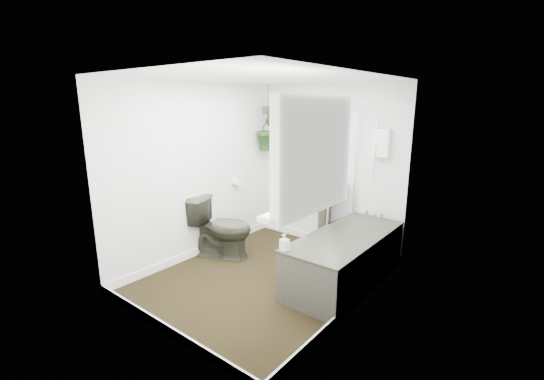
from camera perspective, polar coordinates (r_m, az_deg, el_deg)
The scene contains 22 objects.
floor at distance 4.48m, azimuth -1.23°, elevation -13.65°, with size 2.30×2.80×0.02m, color black.
ceiling at distance 4.00m, azimuth -1.40°, elevation 17.43°, with size 2.30×2.80×0.02m, color white.
wall_back at distance 5.23m, azimuth 8.63°, elevation 3.61°, with size 2.30×0.02×2.30m, color white.
wall_front at distance 3.17m, azimuth -17.85°, elevation -3.44°, with size 2.30×0.02×2.30m, color white.
wall_left at distance 4.89m, azimuth -11.83°, elevation 2.80°, with size 0.02×2.80×2.30m, color white.
wall_right at distance 3.48m, azimuth 13.56°, elevation -1.64°, with size 0.02×2.80×2.30m, color white.
skirting at distance 4.46m, azimuth -1.23°, elevation -12.96°, with size 2.30×2.80×0.10m, color white.
bathtub at distance 4.34m, azimuth 11.41°, elevation -10.50°, with size 0.72×1.72×0.58m, color #2D2F23, non-canonical shape.
bath_screen at distance 4.62m, azimuth 11.13°, elevation 3.84°, with size 0.04×0.72×1.40m, color silver, non-canonical shape.
shower_box at distance 4.77m, azimuth 16.79°, elevation 7.09°, with size 0.20×0.10×0.35m, color white.
oval_mirror at distance 5.10m, azimuth 9.35°, elevation 7.31°, with size 0.46×0.03×0.62m, color beige.
wall_sconce at distance 5.31m, azimuth 5.47°, elevation 6.59°, with size 0.04×0.04×0.22m, color black.
toilet_roll_holder at distance 5.37m, azimuth -5.56°, elevation 1.24°, with size 0.11×0.11×0.11m, color white.
window_recess at distance 2.81m, azimuth 6.70°, elevation 5.47°, with size 0.08×1.00×0.90m, color white.
window_sill at distance 2.93m, azimuth 5.31°, elevation -2.55°, with size 0.18×1.00×0.04m, color white.
window_blinds at distance 2.83m, azimuth 5.92°, elevation 5.56°, with size 0.01×0.86×0.76m, color white.
toilet at distance 4.95m, azimuth -7.87°, elevation -5.78°, with size 0.46×0.81×0.82m, color #2D2F23.
pedestal_sink at distance 5.20m, azimuth 8.23°, elevation -3.90°, with size 0.58×0.49×0.99m, color #2D2F23, non-canonical shape.
sill_plant at distance 3.09m, azimuth 7.29°, elevation 0.72°, with size 0.20×0.17×0.22m, color black.
hanging_plant at distance 5.56m, azimuth -0.58°, elevation 9.60°, with size 0.36×0.29×0.66m, color black.
soap_bottle at distance 3.71m, azimuth 1.97°, elevation -8.19°, with size 0.08×0.08×0.17m, color black.
hanging_pot at distance 5.55m, azimuth -0.58°, elevation 12.40°, with size 0.16×0.16×0.12m, color #363024.
Camera 1 is at (2.55, -3.07, 2.04)m, focal length 24.00 mm.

